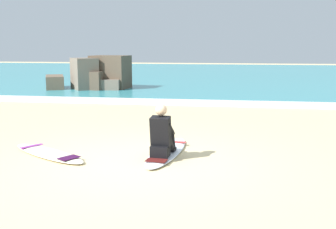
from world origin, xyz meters
TOP-DOWN VIEW (x-y plane):
  - ground_plane at (0.00, 0.00)m, footprint 80.00×80.00m
  - sea at (0.00, 21.06)m, footprint 80.00×28.00m
  - breaking_foam at (0.00, 7.36)m, footprint 80.00×0.90m
  - surfboard_main at (0.35, 0.72)m, footprint 0.71×2.40m
  - surfer_seated at (0.32, 0.34)m, footprint 0.41×0.73m
  - surfboard_spare_near at (-1.86, 0.25)m, footprint 2.06×1.58m
  - rock_outcrop_distant at (-4.60, 10.90)m, footprint 4.10×2.13m

SIDE VIEW (x-z plane):
  - ground_plane at x=0.00m, z-range 0.00..0.00m
  - surfboard_main at x=0.35m, z-range 0.00..0.07m
  - surfboard_spare_near at x=-1.86m, z-range 0.00..0.07m
  - sea at x=0.00m, z-range 0.00..0.10m
  - breaking_foam at x=0.00m, z-range 0.00..0.11m
  - surfer_seated at x=0.32m, z-range -0.04..0.91m
  - rock_outcrop_distant at x=-4.60m, z-range -0.19..1.40m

